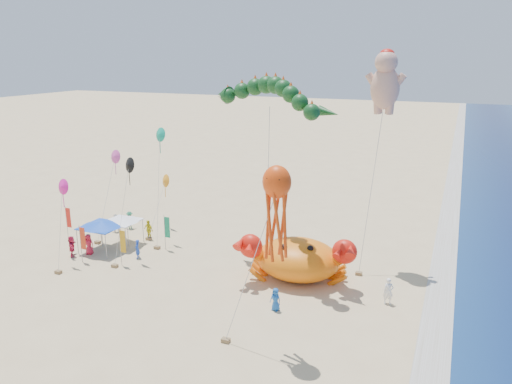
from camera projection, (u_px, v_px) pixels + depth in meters
ground at (270, 284)px, 37.79m from camera, size 320.00×320.00×0.00m
foam_strip at (438, 314)px, 33.38m from camera, size 320.00×320.00×0.00m
crab_inflatable at (297, 258)px, 38.24m from camera, size 8.79×6.70×3.85m
dragon_kite at (268, 99)px, 37.76m from camera, size 11.65×6.34×14.78m
cherub_kite at (385, 80)px, 38.28m from camera, size 2.24×4.71×17.20m
octopus_kite at (276, 206)px, 27.48m from camera, size 3.92×1.72×11.01m
canopy_blue at (102, 224)px, 43.66m from camera, size 3.61×3.61×2.71m
canopy_white at (122, 219)px, 44.92m from camera, size 3.11×3.11×2.71m
feather_flags at (110, 232)px, 43.01m from camera, size 10.50×5.06×3.20m
beachgoers at (138, 242)px, 43.81m from camera, size 27.72×10.87×1.89m
small_kites at (127, 174)px, 44.14m from camera, size 6.27×14.12×10.49m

